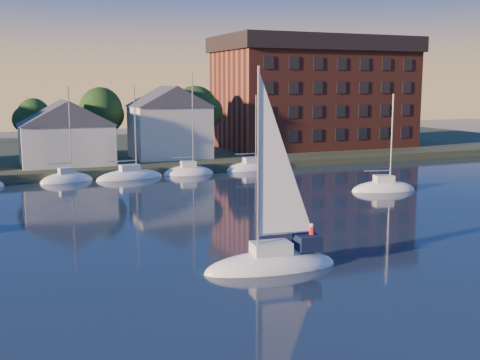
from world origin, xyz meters
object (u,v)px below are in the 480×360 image
clubhouse_centre (66,132)px  condo_block (314,92)px  hero_sailboat (273,260)px  drifting_sailboat_right (384,190)px  clubhouse_east (169,121)px

clubhouse_centre → condo_block: (40.00, 7.95, 4.66)m
hero_sailboat → drifting_sailboat_right: (22.31, 19.62, -0.46)m
clubhouse_east → drifting_sailboat_right: 32.76m
clubhouse_centre → hero_sailboat: hero_sailboat is taller
condo_block → hero_sailboat: condo_block is taller
condo_block → hero_sailboat: bearing=-121.8°
clubhouse_east → hero_sailboat: hero_sailboat is taller
drifting_sailboat_right → condo_block: bearing=84.9°
clubhouse_east → drifting_sailboat_right: bearing=-62.9°
clubhouse_east → drifting_sailboat_right: size_ratio=0.95×
clubhouse_east → hero_sailboat: (-7.66, -48.31, -5.44)m
condo_block → drifting_sailboat_right: 37.72m
clubhouse_centre → hero_sailboat: bearing=-82.2°
hero_sailboat → drifting_sailboat_right: size_ratio=1.18×
clubhouse_centre → clubhouse_east: 14.17m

